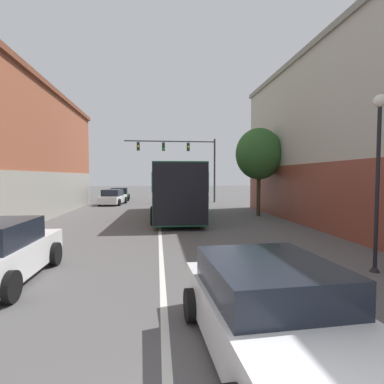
% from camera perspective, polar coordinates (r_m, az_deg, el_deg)
% --- Properties ---
extents(lane_center_line, '(0.14, 44.01, 0.01)m').
position_cam_1_polar(lane_center_line, '(17.30, -6.24, -5.50)').
color(lane_center_line, silver).
rests_on(lane_center_line, ground_plane).
extents(bus, '(3.20, 10.61, 3.25)m').
position_cam_1_polar(bus, '(18.94, -2.91, 0.80)').
color(bus, '#145133').
rests_on(bus, ground_plane).
extents(hatchback_foreground, '(2.34, 4.13, 1.32)m').
position_cam_1_polar(hatchback_foreground, '(4.71, 15.30, -21.19)').
color(hatchback_foreground, silver).
rests_on(hatchback_foreground, ground_plane).
extents(parked_car_left_mid, '(2.27, 4.11, 1.38)m').
position_cam_1_polar(parked_car_left_mid, '(28.05, -14.82, -1.00)').
color(parked_car_left_mid, silver).
rests_on(parked_car_left_mid, ground_plane).
extents(parked_car_left_far, '(2.25, 4.08, 1.34)m').
position_cam_1_polar(parked_car_left_far, '(33.00, -13.64, -0.44)').
color(parked_car_left_far, '#285633').
rests_on(parked_car_left_far, ground_plane).
extents(traffic_signal_gantry, '(8.81, 0.36, 6.24)m').
position_cam_1_polar(traffic_signal_gantry, '(29.30, -1.46, 7.15)').
color(traffic_signal_gantry, '#333338').
rests_on(traffic_signal_gantry, ground_plane).
extents(street_lamp, '(0.34, 0.34, 4.68)m').
position_cam_1_polar(street_lamp, '(9.27, 31.92, 4.20)').
color(street_lamp, black).
rests_on(street_lamp, ground_plane).
extents(street_tree_near, '(2.99, 2.70, 5.65)m').
position_cam_1_polar(street_tree_near, '(19.85, 12.63, 7.06)').
color(street_tree_near, '#3D2D1E').
rests_on(street_tree_near, ground_plane).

